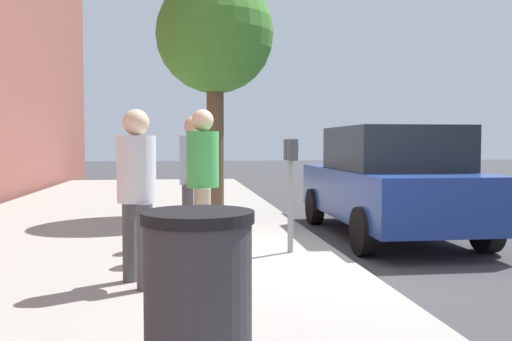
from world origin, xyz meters
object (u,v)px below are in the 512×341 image
object	(u,v)px
parking_meter	(291,171)
pedestrian_bystander	(137,184)
parking_officer	(194,170)
trash_bin	(198,307)
street_tree	(215,37)
pedestrian_at_meter	(203,170)
parked_sedan_near	(389,181)

from	to	relation	value
parking_meter	pedestrian_bystander	bearing A→B (deg)	127.16
parking_officer	trash_bin	distance (m)	4.41
parking_meter	pedestrian_bystander	xyz separation A→B (m)	(-1.34, 1.76, -0.04)
parking_officer	street_tree	world-z (taller)	street_tree
parking_meter	parking_officer	distance (m)	1.33
pedestrian_bystander	parking_officer	world-z (taller)	parking_officer
parking_officer	street_tree	xyz separation A→B (m)	(2.95, -0.47, 2.32)
parking_meter	pedestrian_at_meter	world-z (taller)	pedestrian_at_meter
street_tree	pedestrian_at_meter	bearing A→B (deg)	174.17
parking_meter	parked_sedan_near	size ratio (longest dim) A/B	0.32
parking_meter	pedestrian_at_meter	bearing A→B (deg)	96.57
parking_officer	street_tree	bearing A→B (deg)	107.25
parking_officer	street_tree	size ratio (longest dim) A/B	0.38
parking_officer	street_tree	distance (m)	3.78
pedestrian_at_meter	parked_sedan_near	bearing A→B (deg)	28.16
pedestrian_bystander	parked_sedan_near	world-z (taller)	pedestrian_bystander
parked_sedan_near	pedestrian_bystander	bearing A→B (deg)	129.35
pedestrian_bystander	street_tree	xyz separation A→B (m)	(4.90, -1.05, 2.35)
parking_meter	parked_sedan_near	world-z (taller)	parked_sedan_near
street_tree	trash_bin	distance (m)	7.87
pedestrian_at_meter	parked_sedan_near	distance (m)	3.59
pedestrian_bystander	trash_bin	world-z (taller)	pedestrian_bystander
pedestrian_at_meter	trash_bin	size ratio (longest dim) A/B	1.74
pedestrian_bystander	parked_sedan_near	distance (m)	4.83
parking_meter	trash_bin	size ratio (longest dim) A/B	1.40
parking_meter	trash_bin	world-z (taller)	parking_meter
street_tree	parking_meter	bearing A→B (deg)	-168.68
pedestrian_at_meter	street_tree	bearing A→B (deg)	81.17
parking_officer	parked_sedan_near	world-z (taller)	parking_officer
pedestrian_bystander	street_tree	world-z (taller)	street_tree
parking_meter	parking_officer	xyz separation A→B (m)	(0.62, 1.18, -0.01)
parked_sedan_near	street_tree	size ratio (longest dim) A/B	0.99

